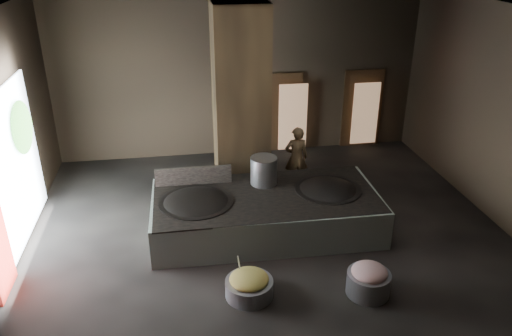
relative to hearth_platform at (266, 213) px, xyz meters
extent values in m
cube|color=black|center=(0.02, -0.17, -0.46)|extent=(10.00, 9.00, 0.10)
cube|color=black|center=(0.02, -0.17, 4.14)|extent=(10.00, 9.00, 0.10)
cube|color=black|center=(0.02, 4.38, 1.84)|extent=(10.00, 0.10, 4.50)
cube|color=black|center=(0.02, -4.72, 1.84)|extent=(10.00, 0.10, 4.50)
cube|color=black|center=(5.07, -0.17, 1.84)|extent=(0.10, 9.00, 4.50)
cube|color=black|center=(-0.28, 1.73, 1.84)|extent=(1.20, 1.20, 4.50)
cube|color=#9CAE9F|center=(0.00, 0.00, 0.00)|extent=(4.75, 2.33, 0.82)
cube|color=black|center=(0.00, 0.00, 0.41)|extent=(4.60, 2.21, 0.03)
ellipsoid|color=black|center=(-1.45, -0.05, 0.34)|extent=(1.48, 1.48, 0.41)
cylinder|color=black|center=(-1.45, -0.05, 0.41)|extent=(1.51, 1.51, 0.05)
ellipsoid|color=black|center=(1.35, 0.05, 0.34)|extent=(1.38, 1.38, 0.39)
cylinder|color=black|center=(1.35, 0.05, 0.41)|extent=(1.41, 1.41, 0.05)
cylinder|color=#B8BDC1|center=(0.05, 0.55, 0.72)|extent=(0.57, 0.57, 0.61)
cube|color=black|center=(-1.45, 0.75, 0.62)|extent=(1.64, 0.09, 0.41)
imported|color=olive|center=(1.10, 1.87, 0.38)|extent=(0.59, 0.39, 1.58)
cylinder|color=gray|center=(-0.66, -2.09, -0.25)|extent=(0.97, 0.97, 0.31)
ellipsoid|color=olive|center=(-0.66, -2.09, -0.06)|extent=(0.69, 0.69, 0.21)
cylinder|color=#B8BDC1|center=(-0.81, -1.94, 0.14)|extent=(0.11, 0.33, 0.60)
cylinder|color=gray|center=(1.40, -2.36, -0.20)|extent=(0.95, 0.95, 0.42)
ellipsoid|color=#A96566|center=(1.40, -2.36, 0.04)|extent=(0.63, 0.63, 0.24)
cube|color=black|center=(1.22, 4.28, 0.69)|extent=(1.18, 0.08, 2.38)
cube|color=#8C6647|center=(1.51, 4.07, 0.64)|extent=(0.82, 0.04, 1.93)
cube|color=black|center=(3.62, 4.28, 0.69)|extent=(1.18, 0.08, 2.38)
cube|color=#8C6647|center=(3.65, 4.05, 0.64)|extent=(0.77, 0.04, 1.82)
cube|color=white|center=(-4.93, 0.03, 1.19)|extent=(0.04, 4.20, 3.10)
ellipsoid|color=#194714|center=(-4.83, 1.13, 1.79)|extent=(0.28, 1.10, 1.10)
camera|label=1|loc=(-1.66, -8.99, 5.31)|focal=35.00mm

